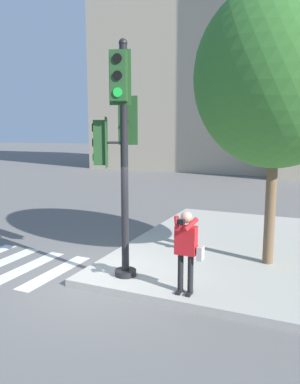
{
  "coord_description": "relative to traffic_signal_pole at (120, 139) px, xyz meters",
  "views": [
    {
      "loc": [
        4.13,
        -6.58,
        3.22
      ],
      "look_at": [
        1.03,
        0.43,
        1.97
      ],
      "focal_mm": 35.0,
      "sensor_mm": 36.0,
      "label": 1
    }
  ],
  "objects": [
    {
      "name": "ground_plane",
      "position": [
        -0.46,
        -0.19,
        -3.06
      ],
      "size": [
        160.0,
        160.0,
        0.0
      ],
      "primitive_type": "plane",
      "color": "slate"
    },
    {
      "name": "sidewalk_corner",
      "position": [
        3.04,
        3.31,
        -2.98
      ],
      "size": [
        8.0,
        8.0,
        0.15
      ],
      "color": "#ADA89E",
      "rests_on": "ground_plane"
    },
    {
      "name": "traffic_signal_pole",
      "position": [
        0.0,
        0.0,
        0.0
      ],
      "size": [
        0.94,
        1.28,
        4.87
      ],
      "color": "black",
      "rests_on": "sidewalk_corner"
    },
    {
      "name": "person_photographer",
      "position": [
        1.56,
        -0.29,
        -1.95
      ],
      "size": [
        0.58,
        0.54,
        1.6
      ],
      "color": "black",
      "rests_on": "sidewalk_corner"
    },
    {
      "name": "street_tree",
      "position": [
        2.79,
        2.09,
        1.34
      ],
      "size": [
        3.65,
        3.65,
        6.26
      ],
      "color": "brown",
      "rests_on": "sidewalk_corner"
    },
    {
      "name": "fire_hydrant",
      "position": [
        0.65,
        2.28,
        -2.59
      ],
      "size": [
        0.19,
        0.25,
        0.64
      ],
      "color": "#99999E",
      "rests_on": "sidewalk_corner"
    },
    {
      "name": "building_left",
      "position": [
        -6.79,
        26.58,
        7.92
      ],
      "size": [
        15.74,
        10.88,
        21.93
      ],
      "color": "tan",
      "rests_on": "ground_plane"
    }
  ]
}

